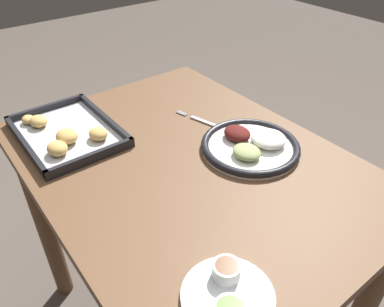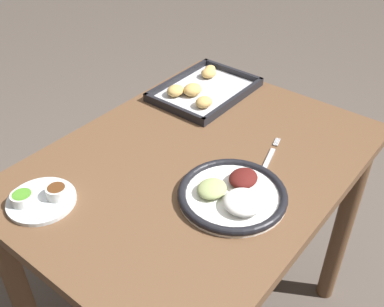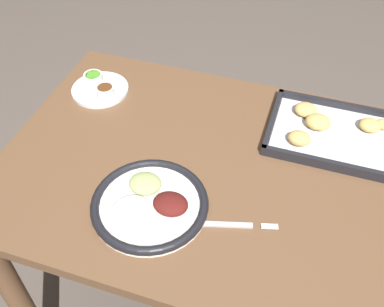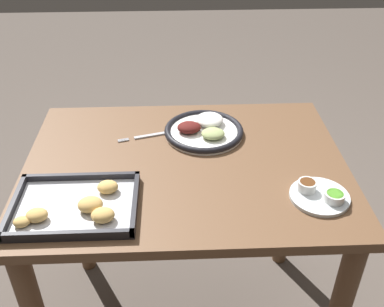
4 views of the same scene
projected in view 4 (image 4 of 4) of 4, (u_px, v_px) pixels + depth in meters
name	position (u px, v px, depth m)	size (l,w,h in m)	color
dining_table	(186.00, 200.00, 1.40)	(0.94, 0.70, 0.76)	brown
dinner_plate	(204.00, 130.00, 1.44)	(0.26, 0.26, 0.04)	white
fork	(154.00, 135.00, 1.44)	(0.21, 0.07, 0.00)	#B2B2B7
saucer_plate	(320.00, 194.00, 1.18)	(0.16, 0.16, 0.04)	silver
baking_tray	(77.00, 206.00, 1.14)	(0.32, 0.24, 0.04)	black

